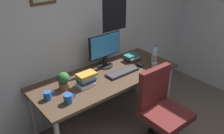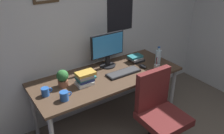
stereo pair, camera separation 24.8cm
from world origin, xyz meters
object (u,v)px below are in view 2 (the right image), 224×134
Objects in this scene: office_chair at (159,110)px; keyboard at (123,73)px; book_stack_left at (136,58)px; monitor at (107,49)px; water_bottle at (158,57)px; coffee_mug_near at (45,92)px; potted_plant at (63,78)px; computer_mouse at (143,66)px; pen_cup at (157,67)px; book_stack_right at (85,78)px; coffee_mug_far at (64,96)px.

office_chair is 2.21× the size of keyboard.
monitor is at bearing 167.04° from book_stack_left.
water_bottle is 2.13× the size of coffee_mug_near.
office_chair reaches higher than coffee_mug_near.
monitor is 2.36× the size of potted_plant.
computer_mouse is at bearing -1.71° from keyboard.
keyboard is at bearing -10.61° from potted_plant.
office_chair is at bearing -83.54° from monitor.
office_chair is 8.64× the size of computer_mouse.
pen_cup is 1.01× the size of book_stack_left.
pen_cup is (0.37, -0.18, 0.04)m from keyboard.
office_chair is 3.76× the size of water_bottle.
keyboard is 0.74m from potted_plant.
water_bottle is at bearing 49.15° from office_chair.
book_stack_right reaches higher than book_stack_left.
office_chair is at bearing -128.65° from pen_cup.
office_chair is at bearing -130.85° from water_bottle.
computer_mouse is at bearing 112.95° from pen_cup.
coffee_mug_far reaches higher than computer_mouse.
monitor reaches higher than potted_plant.
coffee_mug_far is at bearing -177.19° from water_bottle.
monitor is at bearing 99.16° from keyboard.
potted_plant is 1.07m from book_stack_left.
coffee_mug_near is 0.59× the size of pen_cup.
book_stack_left is 0.85m from book_stack_right.
monitor reaches higher than office_chair.
keyboard is (0.05, -0.28, -0.23)m from monitor.
book_stack_left is at bearing 94.15° from pen_cup.
water_bottle is at bearing -5.39° from book_stack_right.
office_chair reaches higher than book_stack_left.
pen_cup reaches higher than computer_mouse.
water_bottle is (0.55, -0.33, -0.13)m from monitor.
monitor reaches higher than book_stack_left.
book_stack_right is at bearing 131.49° from office_chair.
office_chair is 0.76m from water_bottle.
coffee_mug_near is 0.60× the size of book_stack_left.
office_chair reaches higher than computer_mouse.
office_chair is at bearing -42.78° from potted_plant.
book_stack_left is at bearing 29.17° from keyboard.
coffee_mug_far is (-1.32, -0.06, -0.06)m from water_bottle.
office_chair reaches higher than coffee_mug_far.
pen_cup reaches higher than book_stack_right.
pen_cup is (1.18, -0.06, 0.01)m from coffee_mug_far.
book_stack_left is (-0.16, 0.25, -0.07)m from water_bottle.
potted_plant is at bearing -176.88° from book_stack_left.
water_bottle is at bearing -56.66° from book_stack_left.
office_chair reaches higher than pen_cup.
pen_cup is at bearing -25.59° from keyboard.
office_chair is at bearing -113.57° from computer_mouse.
office_chair is 0.57m from pen_cup.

